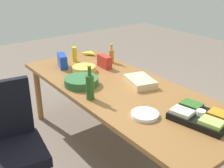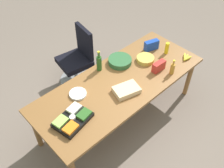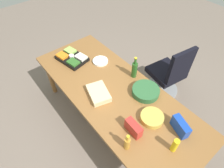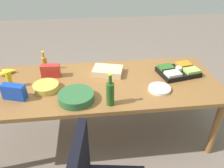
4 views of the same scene
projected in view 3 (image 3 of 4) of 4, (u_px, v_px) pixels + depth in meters
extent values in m
plane|color=#76675C|center=(114.00, 122.00, 2.87)|extent=(10.00, 10.00, 0.00)
cube|color=brown|center=(114.00, 92.00, 2.34)|extent=(2.45, 0.98, 0.04)
cylinder|color=brown|center=(50.00, 77.00, 3.04)|extent=(0.07, 0.07, 0.70)
cylinder|color=brown|center=(91.00, 57.00, 3.38)|extent=(0.07, 0.07, 0.70)
cylinder|color=brown|center=(202.00, 154.00, 2.18)|extent=(0.07, 0.07, 0.70)
cylinder|color=gray|center=(161.00, 89.00, 3.30)|extent=(0.56, 0.56, 0.05)
cylinder|color=gray|center=(163.00, 80.00, 3.14)|extent=(0.06, 0.06, 0.38)
cube|color=black|center=(166.00, 72.00, 3.00)|extent=(0.55, 0.55, 0.09)
cube|color=black|center=(181.00, 66.00, 2.65)|extent=(0.12, 0.44, 0.51)
cylinder|color=yellow|center=(175.00, 145.00, 1.75)|extent=(0.06, 0.06, 0.18)
cube|color=red|center=(133.00, 128.00, 1.90)|extent=(0.20, 0.09, 0.14)
cylinder|color=#2E6135|center=(146.00, 91.00, 2.27)|extent=(0.43, 0.43, 0.08)
cube|color=black|center=(72.00, 58.00, 2.71)|extent=(0.47, 0.38, 0.05)
cube|color=orange|center=(62.00, 56.00, 2.69)|extent=(0.18, 0.15, 0.03)
cube|color=#2F6225|center=(73.00, 62.00, 2.59)|extent=(0.18, 0.15, 0.03)
cube|color=#9ECF59|center=(70.00, 51.00, 2.77)|extent=(0.18, 0.15, 0.03)
cube|color=beige|center=(81.00, 57.00, 2.67)|extent=(0.18, 0.15, 0.03)
cylinder|color=white|center=(72.00, 56.00, 2.68)|extent=(0.08, 0.08, 0.04)
cylinder|color=white|center=(100.00, 61.00, 2.69)|extent=(0.23, 0.23, 0.03)
cylinder|color=#25541D|center=(134.00, 70.00, 2.42)|extent=(0.09, 0.09, 0.22)
cylinder|color=#25541D|center=(135.00, 61.00, 2.31)|extent=(0.04, 0.04, 0.09)
cylinder|color=gold|center=(136.00, 58.00, 2.27)|extent=(0.04, 0.04, 0.01)
cube|color=#1640B0|center=(180.00, 126.00, 1.90)|extent=(0.23, 0.14, 0.15)
cube|color=beige|center=(98.00, 93.00, 2.25)|extent=(0.37, 0.30, 0.07)
cylinder|color=gold|center=(152.00, 118.00, 2.03)|extent=(0.30, 0.30, 0.06)
cylinder|color=#C0842B|center=(127.00, 144.00, 1.78)|extent=(0.07, 0.07, 0.16)
cylinder|color=#C0842B|center=(128.00, 138.00, 1.70)|extent=(0.03, 0.03, 0.06)
cylinder|color=gold|center=(128.00, 136.00, 1.67)|extent=(0.04, 0.04, 0.01)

